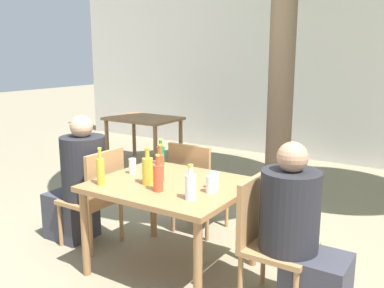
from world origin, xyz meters
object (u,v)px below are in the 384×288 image
oil_cruet_2 (100,170)px  soda_bottle_4 (158,177)px  person_seated_0 (78,185)px  person_seated_1 (300,238)px  drinking_glass_1 (214,180)px  drinking_glass_2 (132,166)px  patio_chair_2 (196,183)px  dining_table_back (143,124)px  soda_bottle_3 (159,167)px  dining_table_front (171,193)px  water_bottle_1 (191,186)px  green_bottle_0 (161,155)px  patio_chair_1 (267,235)px  patio_chair_0 (97,193)px  drinking_glass_0 (211,184)px  oil_cruet_5 (148,170)px

oil_cruet_2 → soda_bottle_4: size_ratio=1.05×
person_seated_0 → person_seated_1: person_seated_0 is taller
drinking_glass_1 → drinking_glass_2: drinking_glass_2 is taller
patio_chair_2 → drinking_glass_1: patio_chair_2 is taller
oil_cruet_2 → soda_bottle_4: 0.47m
oil_cruet_2 → dining_table_back: bearing=123.8°
dining_table_back → soda_bottle_3: (2.20, -2.50, 0.22)m
person_seated_1 → dining_table_front: bearing=90.0°
patio_chair_2 → water_bottle_1: (0.56, -0.95, 0.33)m
patio_chair_2 → water_bottle_1: size_ratio=3.60×
green_bottle_0 → patio_chair_2: bearing=62.0°
drinking_glass_1 → dining_table_back: bearing=137.4°
person_seated_1 → patio_chair_1: bearing=90.0°
dining_table_back → soda_bottle_4: (2.35, -2.70, 0.21)m
patio_chair_0 → drinking_glass_1: bearing=92.9°
soda_bottle_3 → soda_bottle_4: (0.14, -0.21, -0.01)m
water_bottle_1 → soda_bottle_4: size_ratio=0.90×
patio_chair_2 → soda_bottle_3: bearing=99.9°
dining_table_back → oil_cruet_2: bearing=-56.2°
dining_table_back → drinking_glass_1: bearing=-42.6°
patio_chair_2 → soda_bottle_4: (0.27, -0.93, 0.34)m
patio_chair_1 → oil_cruet_2: oil_cruet_2 is taller
person_seated_0 → drinking_glass_1: size_ratio=9.57×
dining_table_front → patio_chair_1: bearing=0.0°
patio_chair_0 → person_seated_1: size_ratio=0.76×
person_seated_0 → drinking_glass_2: bearing=93.2°
green_bottle_0 → oil_cruet_2: size_ratio=0.81×
drinking_glass_0 → drinking_glass_2: bearing=175.3°
dining_table_back → patio_chair_0: size_ratio=1.21×
water_bottle_1 → soda_bottle_4: (-0.29, 0.02, 0.01)m
dining_table_front → oil_cruet_5: 0.26m
dining_table_front → water_bottle_1: 0.44m
person_seated_1 → oil_cruet_2: person_seated_1 is taller
green_bottle_0 → person_seated_1: bearing=-15.7°
dining_table_back → oil_cruet_5: oil_cruet_5 is taller
soda_bottle_4 → drinking_glass_0: size_ratio=2.23×
oil_cruet_5 → soda_bottle_4: bearing=-27.7°
person_seated_0 → drinking_glass_2: 0.67m
patio_chair_2 → person_seated_1: (1.26, -0.72, 0.03)m
dining_table_front → patio_chair_2: (-0.23, 0.72, -0.15)m
water_bottle_1 → oil_cruet_2: oil_cruet_2 is taller
drinking_glass_0 → drinking_glass_2: size_ratio=0.96×
dining_table_back → person_seated_1: size_ratio=0.92×
person_seated_1 → green_bottle_0: 1.51m
soda_bottle_4 → oil_cruet_5: size_ratio=0.95×
patio_chair_2 → soda_bottle_3: 0.81m
patio_chair_2 → green_bottle_0: size_ratio=3.82×
dining_table_front → patio_chair_2: size_ratio=1.30×
water_bottle_1 → person_seated_0: bearing=170.3°
drinking_glass_0 → dining_table_front: bearing=175.3°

